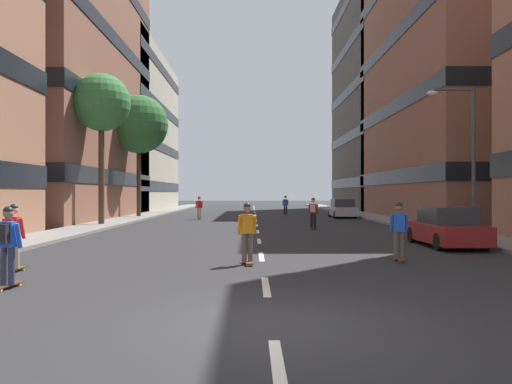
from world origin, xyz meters
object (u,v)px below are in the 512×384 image
Objects in this scene: street_tree_near at (139,125)px; streetlamp_right at (465,145)px; skater_6 at (199,206)px; street_tree_mid at (101,104)px; skater_0 at (247,230)px; skater_4 at (399,229)px; skater_2 at (13,233)px; skater_1 at (285,204)px; skater_5 at (313,211)px; parked_car_mid at (446,228)px; parked_car_near at (342,209)px; skater_3 at (7,242)px.

streetlamp_right is at bearing -45.62° from street_tree_near.
skater_6 is (5.23, -2.44, -6.64)m from street_tree_near.
street_tree_near is 1.07× the size of street_tree_mid.
skater_0 is 1.00× the size of skater_6.
skater_2 is at bearing -169.49° from skater_4.
skater_1 is 1.00× the size of skater_5.
parked_car_mid is at bearing -52.01° from street_tree_near.
street_tree_near is 5.59× the size of skater_1.
street_tree_near reaches higher than parked_car_mid.
parked_car_near is at bearing 30.72° from street_tree_mid.
skater_4 is at bearing 23.06° from skater_3.
skater_1 is (-6.18, 23.87, -3.15)m from streetlamp_right.
street_tree_near is 5.59× the size of skater_2.
parked_car_mid is at bearing -126.94° from streetlamp_right.
skater_6 is (-13.37, 16.57, -3.12)m from streetlamp_right.
street_tree_near is 1.53× the size of streetlamp_right.
skater_1 is 1.00× the size of skater_6.
skater_1 is 1.00× the size of skater_4.
street_tree_near reaches higher than skater_6.
streetlamp_right reaches higher than skater_2.
skater_0 is 6.20m from skater_3.
skater_3 and skater_4 have the same top height.
parked_car_near is at bearing 66.73° from skater_3.
street_tree_mid is at bearing 166.30° from skater_5.
street_tree_mid reaches higher than parked_car_near.
parked_car_mid is at bearing -58.78° from skater_6.
street_tree_mid reaches higher than skater_2.
skater_5 is at bearing 74.78° from skater_0.
parked_car_mid is 2.47× the size of skater_1.
skater_3 is at bearing -66.64° from skater_2.
parked_car_near is at bearing 0.01° from street_tree_near.
parked_car_mid is 21.45m from street_tree_mid.
parked_car_near is at bearing -48.21° from skater_1.
skater_4 is (-3.01, -25.46, 0.29)m from parked_car_near.
skater_3 is at bearing -145.81° from skater_0.
skater_0 is 1.00× the size of skater_1.
streetlamp_right is 3.65× the size of skater_5.
skater_5 reaches higher than parked_car_near.
streetlamp_right is 3.65× the size of skater_3.
parked_car_near is 0.68× the size of streetlamp_right.
street_tree_mid reaches higher than parked_car_mid.
streetlamp_right is at bearing 53.04° from skater_4.
skater_0 is 6.21m from skater_2.
skater_1 and skater_2 have the same top height.
skater_6 is (-7.48, 10.62, 0.00)m from skater_5.
skater_4 is at bearing -126.98° from parked_car_mid.
skater_6 is (1.20, 27.15, 0.00)m from skater_3.
parked_car_near is at bearing 73.78° from skater_0.
skater_0 is (-9.43, -7.10, -3.15)m from streetlamp_right.
skater_5 is at bearing 134.67° from streetlamp_right.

